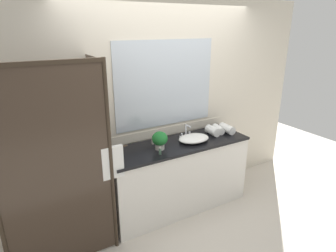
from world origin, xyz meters
The scene contains 12 objects.
ground_plane centered at (0.00, 0.00, 0.00)m, with size 8.00×8.00×0.00m, color beige.
wall_back_with_mirror centered at (0.00, 0.34, 1.31)m, with size 4.40×0.06×2.60m.
vanity_cabinet centered at (0.00, 0.01, 0.45)m, with size 1.80×0.58×0.90m.
shower_enclosure centered at (-1.27, -0.19, 1.03)m, with size 1.20×0.59×2.00m.
sink_basin centered at (0.20, -0.04, 0.94)m, with size 0.40×0.30×0.08m, color white.
faucet centered at (0.20, 0.14, 0.95)m, with size 0.17×0.12×0.17m.
potted_plant centered at (-0.28, -0.04, 1.02)m, with size 0.18×0.18×0.21m.
amenity_bottle_body_wash centered at (-0.28, 0.14, 0.94)m, with size 0.03×0.03×0.09m.
amenity_bottle_lotion centered at (-0.35, -0.17, 0.94)m, with size 0.03×0.03×0.09m.
rolled_towel_near_edge centered at (0.76, -0.01, 0.95)m, with size 0.11×0.11×0.23m, color white.
rolled_towel_middle centered at (0.65, 0.05, 0.95)m, with size 0.10×0.10×0.20m, color white.
rolled_towel_far_edge centered at (0.54, 0.02, 0.96)m, with size 0.11×0.11×0.20m, color white.
Camera 1 is at (-1.73, -2.72, 2.25)m, focal length 30.60 mm.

